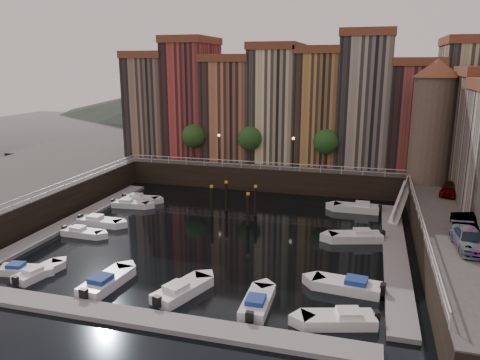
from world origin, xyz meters
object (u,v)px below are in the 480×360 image
(boat_left_1, at_px, (82,232))
(car_c, at_px, (469,241))
(corner_tower, at_px, (433,120))
(boat_left_0, at_px, (21,270))
(gangway, at_px, (401,200))
(boat_left_2, at_px, (100,222))
(mooring_pilings, at_px, (235,202))
(car_a, at_px, (450,189))
(car_b, at_px, (470,224))

(boat_left_1, distance_m, car_c, 33.98)
(corner_tower, height_order, boat_left_0, corner_tower)
(boat_left_1, bearing_deg, corner_tower, 31.56)
(gangway, height_order, boat_left_2, gangway)
(mooring_pilings, relative_size, car_a, 1.22)
(boat_left_2, bearing_deg, car_a, 17.16)
(boat_left_2, bearing_deg, gangway, 21.21)
(corner_tower, xyz_separation_m, car_b, (1.66, -16.59, -6.53))
(car_b, bearing_deg, boat_left_1, 167.12)
(corner_tower, distance_m, boat_left_0, 43.86)
(boat_left_0, relative_size, car_a, 1.03)
(car_a, distance_m, car_c, 15.26)
(gangway, distance_m, car_c, 16.78)
(boat_left_2, relative_size, car_a, 1.19)
(car_a, xyz_separation_m, car_b, (-0.02, -11.08, -0.02))
(corner_tower, bearing_deg, gangway, -122.80)
(corner_tower, height_order, car_a, corner_tower)
(boat_left_0, height_order, boat_left_2, boat_left_2)
(car_b, xyz_separation_m, car_c, (-0.78, -4.15, 0.06))
(boat_left_0, xyz_separation_m, car_b, (34.19, 11.12, 3.35))
(mooring_pilings, height_order, boat_left_0, mooring_pilings)
(mooring_pilings, xyz_separation_m, car_c, (21.09, -11.38, 2.07))
(boat_left_0, bearing_deg, car_c, 3.06)
(boat_left_0, relative_size, car_c, 0.84)
(mooring_pilings, bearing_deg, car_a, 9.99)
(mooring_pilings, distance_m, car_c, 24.05)
(gangway, height_order, car_b, car_b)
(boat_left_1, bearing_deg, car_b, 5.53)
(boat_left_0, xyz_separation_m, boat_left_1, (-0.35, 8.72, 0.02))
(gangway, relative_size, car_c, 1.67)
(mooring_pilings, height_order, car_b, car_b)
(mooring_pilings, xyz_separation_m, boat_left_2, (-12.74, -6.44, -1.28))
(corner_tower, distance_m, car_b, 17.91)
(car_a, distance_m, car_b, 11.08)
(boat_left_0, xyz_separation_m, car_a, (34.21, 22.20, 3.37))
(boat_left_2, bearing_deg, mooring_pilings, 27.42)
(gangway, bearing_deg, car_c, -76.90)
(boat_left_0, relative_size, boat_left_2, 0.87)
(boat_left_2, height_order, car_b, car_b)
(gangway, distance_m, mooring_pilings, 17.98)
(boat_left_2, distance_m, car_c, 34.36)
(mooring_pilings, relative_size, boat_left_1, 1.15)
(boat_left_0, distance_m, boat_left_1, 8.72)
(boat_left_0, bearing_deg, car_a, 24.26)
(boat_left_2, distance_m, car_a, 36.27)
(boat_left_0, bearing_deg, corner_tower, 31.70)
(corner_tower, relative_size, car_b, 3.41)
(corner_tower, distance_m, car_c, 21.75)
(gangway, relative_size, boat_left_0, 1.99)
(car_c, bearing_deg, boat_left_2, 167.70)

